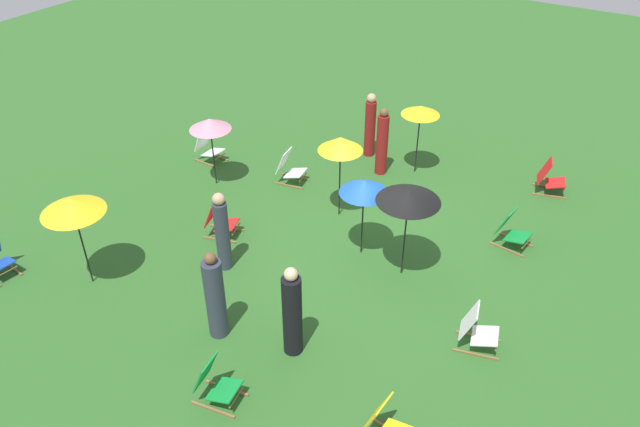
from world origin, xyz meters
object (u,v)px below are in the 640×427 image
Objects in this scene: deckchair_4 at (289,168)px; umbrella_0 at (364,187)px; person_0 at (382,143)px; person_4 at (222,233)px; deckchair_0 at (550,178)px; deckchair_1 at (208,147)px; umbrella_4 at (409,197)px; person_3 at (215,297)px; deckchair_5 at (512,230)px; deckchair_7 at (385,425)px; umbrella_1 at (72,206)px; person_2 at (292,313)px; umbrella_3 at (340,144)px; person_1 at (370,126)px; deckchair_2 at (476,330)px; umbrella_5 at (210,124)px; deckchair_6 at (215,383)px; umbrella_2 at (421,111)px; deckchair_8 at (220,220)px.

deckchair_4 is 0.48× the size of umbrella_0.
person_0 reaches higher than person_4.
deckchair_0 is 1.04× the size of deckchair_1.
umbrella_4 is 1.07× the size of person_3.
deckchair_1 is 1.00× the size of deckchair_5.
umbrella_1 is (0.22, 6.38, 1.38)m from deckchair_7.
deckchair_0 is at bearing -140.07° from person_2.
person_2 reaches higher than person_3.
umbrella_0 is at bearing -128.09° from deckchair_4.
person_3 is (-4.24, -0.05, -0.95)m from umbrella_3.
umbrella_0 is 4.19m from person_1.
deckchair_2 is at bearing -71.72° from umbrella_1.
deckchair_5 is 6.99m from umbrella_5.
person_2 reaches higher than person_1.
deckchair_0 is 0.50× the size of umbrella_0.
deckchair_1 and deckchair_6 have the same top height.
person_2 reaches higher than deckchair_5.
umbrella_1 reaches higher than person_0.
person_2 is 1.37m from person_3.
person_4 reaches higher than person_1.
deckchair_1 is 0.97× the size of deckchair_2.
umbrella_2 is at bearing -116.06° from person_2.
umbrella_5 is at bearing 30.24° from deckchair_6.
person_1 is at bearing 35.59° from umbrella_4.
person_0 is 4.97m from person_4.
person_1 is at bearing 28.64° from deckchair_2.
umbrella_1 reaches higher than person_1.
umbrella_4 reaches higher than person_1.
person_3 is at bearing -17.84° from person_1.
deckchair_0 is 0.46× the size of umbrella_4.
deckchair_2 is 0.50× the size of umbrella_5.
deckchair_2 is at bearing 166.33° from deckchair_0.
person_3 is at bearing 174.89° from umbrella_2.
umbrella_1 reaches higher than deckchair_1.
person_0 reaches higher than deckchair_5.
umbrella_0 is at bearing 132.56° from deckchair_0.
umbrella_4 is (0.87, -3.83, 1.41)m from deckchair_8.
deckchair_5 is 0.47× the size of umbrella_2.
umbrella_0 reaches higher than deckchair_5.
deckchair_2 is at bearing -178.92° from person_2.
person_2 reaches higher than umbrella_2.
umbrella_3 is (0.94, 1.07, 0.19)m from umbrella_0.
person_1 is (3.71, 1.79, -0.76)m from umbrella_0.
deckchair_5 is 0.47× the size of person_3.
umbrella_0 is at bearing 137.55° from person_4.
umbrella_4 reaches higher than person_2.
umbrella_4 is at bearing -24.33° from deckchair_6.
person_1 is at bearing -52.14° from deckchair_1.
umbrella_3 is 3.22m from umbrella_5.
umbrella_4 reaches higher than person_0.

